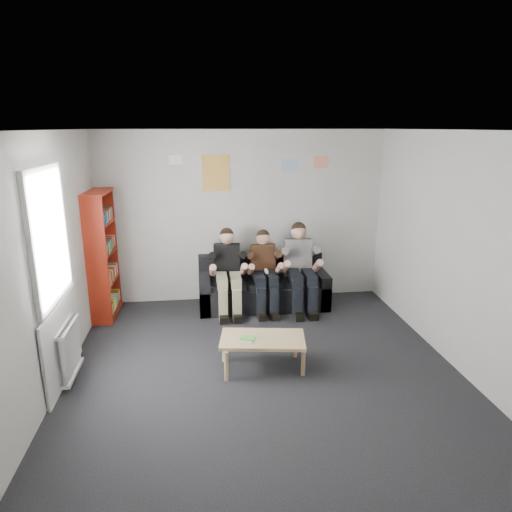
# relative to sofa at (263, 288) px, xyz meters

# --- Properties ---
(room_shell) EXTENTS (5.00, 5.00, 5.00)m
(room_shell) POSITION_rel_sofa_xyz_m (-0.28, -2.12, 1.07)
(room_shell) COLOR black
(room_shell) RESTS_ON ground
(sofa) EXTENTS (1.99, 0.81, 0.77)m
(sofa) POSITION_rel_sofa_xyz_m (0.00, 0.00, 0.00)
(sofa) COLOR black
(sofa) RESTS_ON ground
(bookshelf) EXTENTS (0.28, 0.84, 1.87)m
(bookshelf) POSITION_rel_sofa_xyz_m (-2.36, -0.09, 0.66)
(bookshelf) COLOR maroon
(bookshelf) RESTS_ON ground
(coffee_table) EXTENTS (0.97, 0.53, 0.39)m
(coffee_table) POSITION_rel_sofa_xyz_m (-0.28, -1.97, 0.06)
(coffee_table) COLOR tan
(coffee_table) RESTS_ON ground
(game_cases) EXTENTS (0.18, 0.15, 0.03)m
(game_cases) POSITION_rel_sofa_xyz_m (-0.47, -2.00, 0.12)
(game_cases) COLOR silver
(game_cases) RESTS_ON coffee_table
(person_left) EXTENTS (0.40, 0.86, 1.27)m
(person_left) POSITION_rel_sofa_xyz_m (-0.55, -0.19, 0.35)
(person_left) COLOR black
(person_left) RESTS_ON sofa
(person_middle) EXTENTS (0.38, 0.81, 1.23)m
(person_middle) POSITION_rel_sofa_xyz_m (0.00, -0.19, 0.33)
(person_middle) COLOR #442A16
(person_middle) RESTS_ON sofa
(person_right) EXTENTS (0.43, 0.92, 1.33)m
(person_right) POSITION_rel_sofa_xyz_m (0.55, -0.19, 0.37)
(person_right) COLOR silver
(person_right) RESTS_ON sofa
(radiator) EXTENTS (0.10, 0.64, 0.60)m
(radiator) POSITION_rel_sofa_xyz_m (-2.43, -1.92, 0.07)
(radiator) COLOR silver
(radiator) RESTS_ON ground
(window) EXTENTS (0.05, 1.30, 2.36)m
(window) POSITION_rel_sofa_xyz_m (-2.50, -1.92, 0.75)
(window) COLOR white
(window) RESTS_ON room_shell
(poster_large) EXTENTS (0.42, 0.01, 0.55)m
(poster_large) POSITION_rel_sofa_xyz_m (-0.68, 0.37, 1.77)
(poster_large) COLOR #E2CD4F
(poster_large) RESTS_ON room_shell
(poster_blue) EXTENTS (0.25, 0.01, 0.20)m
(poster_blue) POSITION_rel_sofa_xyz_m (0.47, 0.37, 1.87)
(poster_blue) COLOR #4091DA
(poster_blue) RESTS_ON room_shell
(poster_pink) EXTENTS (0.22, 0.01, 0.18)m
(poster_pink) POSITION_rel_sofa_xyz_m (0.97, 0.37, 1.92)
(poster_pink) COLOR #E04689
(poster_pink) RESTS_ON room_shell
(poster_sign) EXTENTS (0.20, 0.01, 0.14)m
(poster_sign) POSITION_rel_sofa_xyz_m (-1.28, 0.37, 1.97)
(poster_sign) COLOR white
(poster_sign) RESTS_ON room_shell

